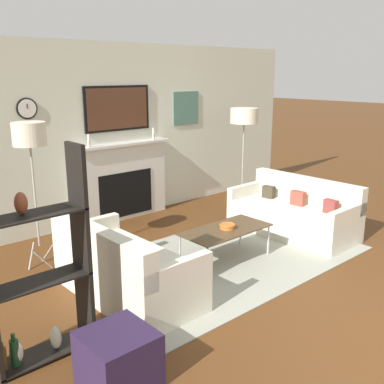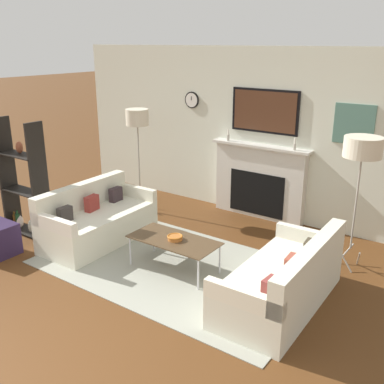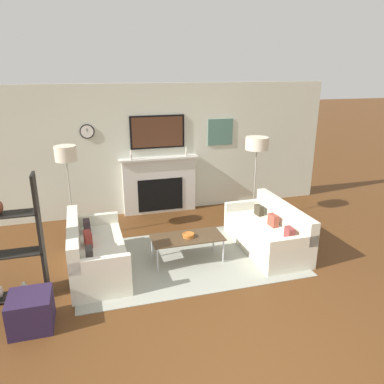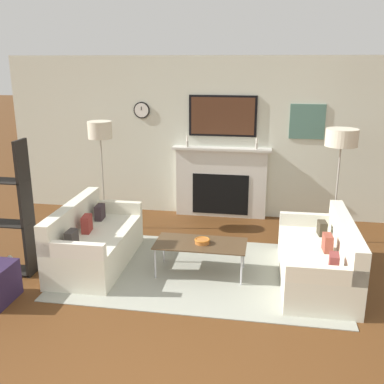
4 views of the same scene
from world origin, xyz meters
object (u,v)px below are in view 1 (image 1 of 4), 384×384
object	(u,v)px
couch_left	(124,270)
coffee_table	(226,231)
floor_lamp_left	(29,137)
floor_lamp_right	(244,117)
decorative_bowl	(227,226)
couch_right	(294,215)
shelf_unit	(35,272)
ottoman	(118,359)

from	to	relation	value
couch_left	coffee_table	xyz separation A→B (m)	(1.44, -0.05, 0.09)
floor_lamp_left	floor_lamp_right	xyz separation A→B (m)	(3.57, -0.00, -0.01)
decorative_bowl	floor_lamp_left	size ratio (longest dim) A/B	0.11
coffee_table	floor_lamp_right	distance (m)	2.53
couch_left	decorative_bowl	world-z (taller)	couch_left
couch_left	coffee_table	distance (m)	1.45
couch_right	shelf_unit	distance (m)	4.02
floor_lamp_left	decorative_bowl	bearing A→B (deg)	-37.18
couch_right	shelf_unit	xyz separation A→B (m)	(-3.97, -0.41, 0.48)
floor_lamp_right	shelf_unit	world-z (taller)	shelf_unit
shelf_unit	ottoman	world-z (taller)	shelf_unit
couch_left	shelf_unit	bearing A→B (deg)	-158.89
couch_right	decorative_bowl	xyz separation A→B (m)	(-1.44, -0.05, 0.18)
couch_left	ottoman	world-z (taller)	couch_left
decorative_bowl	floor_lamp_left	world-z (taller)	floor_lamp_left
couch_left	floor_lamp_left	bearing A→B (deg)	104.24
couch_left	couch_right	xyz separation A→B (m)	(2.91, 0.00, -0.02)
coffee_table	floor_lamp_left	distance (m)	2.52
coffee_table	floor_lamp_left	world-z (taller)	floor_lamp_left
decorative_bowl	ottoman	distance (m)	2.50
shelf_unit	ottoman	size ratio (longest dim) A/B	3.49
coffee_table	ottoman	bearing A→B (deg)	-154.31
couch_right	decorative_bowl	size ratio (longest dim) A/B	9.25
couch_right	shelf_unit	world-z (taller)	shelf_unit
couch_left	ottoman	size ratio (longest dim) A/B	3.41
floor_lamp_right	ottoman	distance (m)	4.89
floor_lamp_left	ottoman	bearing A→B (deg)	-100.62
couch_left	coffee_table	bearing A→B (deg)	-1.93
couch_right	floor_lamp_right	size ratio (longest dim) A/B	1.05
floor_lamp_left	floor_lamp_right	world-z (taller)	floor_lamp_left
coffee_table	ottoman	size ratio (longest dim) A/B	2.31
couch_left	decorative_bowl	xyz separation A→B (m)	(1.46, -0.05, 0.15)
couch_left	ottoman	xyz separation A→B (m)	(-0.79, -1.12, -0.08)
floor_lamp_left	ottoman	size ratio (longest dim) A/B	3.51
couch_right	decorative_bowl	distance (m)	1.46
decorative_bowl	floor_lamp_right	distance (m)	2.49
floor_lamp_right	shelf_unit	bearing A→B (deg)	-158.19
couch_right	shelf_unit	bearing A→B (deg)	-174.07
floor_lamp_left	floor_lamp_right	bearing A→B (deg)	-0.00
decorative_bowl	floor_lamp_right	xyz separation A→B (m)	(1.77, 1.36, 1.11)
decorative_bowl	floor_lamp_right	bearing A→B (deg)	37.56
shelf_unit	ottoman	distance (m)	0.93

